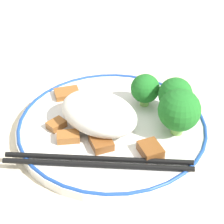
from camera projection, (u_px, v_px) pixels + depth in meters
ground_plane at (112, 130)px, 0.54m from camera, size 3.00×3.00×0.00m
plate at (112, 126)px, 0.53m from camera, size 0.27×0.27×0.02m
rice_mound at (99, 113)px, 0.51m from camera, size 0.11×0.08×0.05m
broccoli_back_left at (179, 110)px, 0.49m from camera, size 0.06×0.06×0.07m
broccoli_back_center at (175, 95)px, 0.52m from camera, size 0.05×0.05×0.06m
broccoli_back_right at (145, 89)px, 0.55m from camera, size 0.04×0.04×0.05m
meat_near_front at (150, 150)px, 0.47m from camera, size 0.04×0.04×0.01m
meat_near_left at (86, 103)px, 0.56m from camera, size 0.04×0.04×0.01m
meat_near_right at (67, 93)px, 0.58m from camera, size 0.04×0.05×0.01m
meat_near_back at (68, 137)px, 0.50m from camera, size 0.03×0.03×0.01m
meat_on_rice_edge at (101, 143)px, 0.49m from camera, size 0.04×0.04×0.01m
meat_mid_left at (56, 124)px, 0.52m from camera, size 0.02×0.03×0.01m
chopsticks at (98, 162)px, 0.46m from camera, size 0.21×0.14×0.01m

